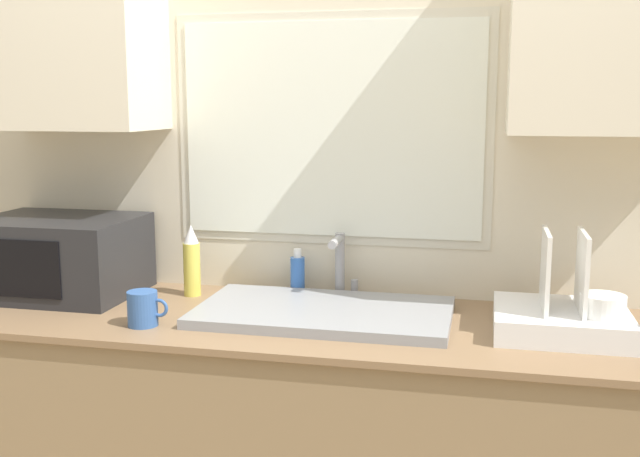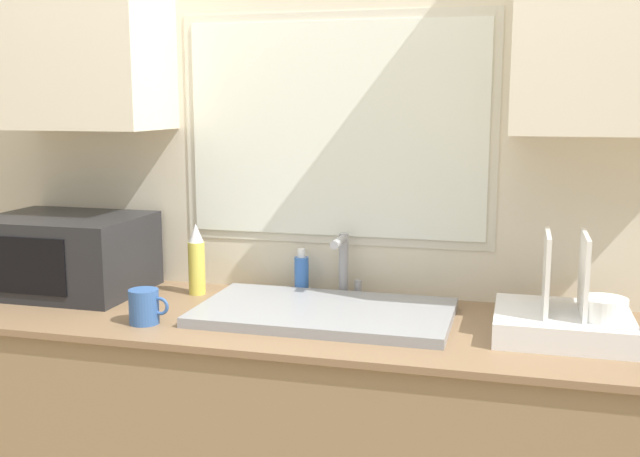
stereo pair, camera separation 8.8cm
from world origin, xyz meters
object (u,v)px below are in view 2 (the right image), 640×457
at_px(soap_bottle, 302,274).
at_px(dish_rack, 566,318).
at_px(spray_bottle, 197,260).
at_px(microwave, 66,254).
at_px(mug_near_sink, 145,307).
at_px(faucet, 344,261).

bearing_deg(soap_bottle, dish_rack, -17.05).
distance_m(spray_bottle, soap_bottle, 0.36).
xyz_separation_m(microwave, spray_bottle, (0.44, 0.08, -0.01)).
bearing_deg(mug_near_sink, microwave, 147.86).
bearing_deg(microwave, dish_rack, -3.23).
xyz_separation_m(microwave, mug_near_sink, (0.44, -0.28, -0.08)).
height_order(microwave, mug_near_sink, microwave).
bearing_deg(faucet, mug_near_sink, -139.13).
bearing_deg(microwave, soap_bottle, 11.77).
bearing_deg(soap_bottle, mug_near_sink, -128.45).
bearing_deg(microwave, mug_near_sink, -32.14).
height_order(faucet, soap_bottle, faucet).
bearing_deg(dish_rack, mug_near_sink, -171.16).
distance_m(soap_bottle, mug_near_sink, 0.56).
bearing_deg(microwave, faucet, 9.37).
relative_size(faucet, spray_bottle, 0.89).
relative_size(spray_bottle, mug_near_sink, 1.96).
height_order(microwave, spray_bottle, microwave).
bearing_deg(soap_bottle, spray_bottle, -166.39).
xyz_separation_m(faucet, dish_rack, (0.69, -0.25, -0.07)).
height_order(soap_bottle, mug_near_sink, soap_bottle).
xyz_separation_m(dish_rack, mug_near_sink, (-1.18, -0.18, -0.00)).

